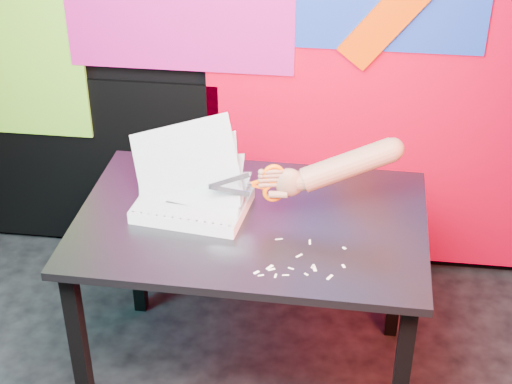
# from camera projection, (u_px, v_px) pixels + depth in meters

# --- Properties ---
(room) EXTENTS (3.01, 3.01, 2.71)m
(room) POSITION_uv_depth(u_px,v_px,m) (149.00, 157.00, 1.83)
(room) COLOR #2A2A2B
(room) RESTS_ON ground
(backdrop) EXTENTS (2.88, 0.05, 2.08)m
(backdrop) POSITION_uv_depth(u_px,v_px,m) (255.00, 71.00, 3.27)
(backdrop) COLOR red
(backdrop) RESTS_ON ground
(work_table) EXTENTS (1.22, 0.82, 0.75)m
(work_table) POSITION_uv_depth(u_px,v_px,m) (251.00, 239.00, 2.74)
(work_table) COLOR black
(work_table) RESTS_ON ground
(printout_stack) EXTENTS (0.44, 0.32, 0.35)m
(printout_stack) POSITION_uv_depth(u_px,v_px,m) (192.00, 202.00, 2.73)
(printout_stack) COLOR white
(printout_stack) RESTS_ON work_table
(scissors) EXTENTS (0.25, 0.07, 0.14)m
(scissors) POSITION_uv_depth(u_px,v_px,m) (268.00, 183.00, 2.62)
(scissors) COLOR silver
(scissors) RESTS_ON printout_stack
(hand_forearm) EXTENTS (0.47, 0.16, 0.20)m
(hand_forearm) POSITION_uv_depth(u_px,v_px,m) (338.00, 168.00, 2.61)
(hand_forearm) COLOR #9C5D4B
(hand_forearm) RESTS_ON work_table
(paper_clippings) EXTENTS (0.29, 0.22, 0.00)m
(paper_clippings) POSITION_uv_depth(u_px,v_px,m) (298.00, 265.00, 2.47)
(paper_clippings) COLOR white
(paper_clippings) RESTS_ON work_table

